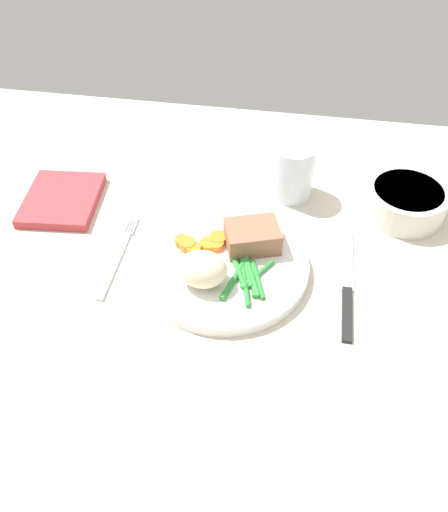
{
  "coord_description": "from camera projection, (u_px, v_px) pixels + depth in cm",
  "views": [
    {
      "loc": [
        4.9,
        -48.67,
        56.2
      ],
      "look_at": [
        -3.42,
        1.47,
        4.6
      ],
      "focal_mm": 37.07,
      "sensor_mm": 36.0,
      "label": 1
    }
  ],
  "objects": [
    {
      "name": "water_glass",
      "position": [
        292.0,
        174.0,
        0.83
      ],
      "size": [
        6.89,
        6.89,
        9.03
      ],
      "color": "silver",
      "rests_on": "dining_table"
    },
    {
      "name": "dinner_plate",
      "position": [
        224.0,
        265.0,
        0.74
      ],
      "size": [
        23.64,
        23.64,
        1.6
      ],
      "primitive_type": "cylinder",
      "color": "white",
      "rests_on": "dining_table"
    },
    {
      "name": "salad_bowl",
      "position": [
        406.0,
        200.0,
        0.81
      ],
      "size": [
        12.28,
        12.28,
        4.69
      ],
      "color": "silver",
      "rests_on": "dining_table"
    },
    {
      "name": "carrot_slices",
      "position": [
        201.0,
        244.0,
        0.75
      ],
      "size": [
        7.22,
        5.03,
        1.23
      ],
      "color": "orange",
      "rests_on": "dinner_plate"
    },
    {
      "name": "dining_table",
      "position": [
        246.0,
        284.0,
        0.74
      ],
      "size": [
        120.0,
        90.0,
        2.0
      ],
      "color": "beige",
      "rests_on": "ground"
    },
    {
      "name": "green_beans",
      "position": [
        247.0,
        276.0,
        0.71
      ],
      "size": [
        6.63,
        9.75,
        0.81
      ],
      "color": "#2D8C38",
      "rests_on": "dinner_plate"
    },
    {
      "name": "napkin",
      "position": [
        62.0,
        200.0,
        0.84
      ],
      "size": [
        12.33,
        14.05,
        1.47
      ],
      "primitive_type": "cube",
      "rotation": [
        0.0,
        0.0,
        0.09
      ],
      "color": "#B2383D",
      "rests_on": "dining_table"
    },
    {
      "name": "meat_portion",
      "position": [
        251.0,
        236.0,
        0.74
      ],
      "size": [
        8.78,
        7.63,
        3.44
      ],
      "primitive_type": "cube",
      "rotation": [
        0.0,
        0.0,
        0.33
      ],
      "color": "#936047",
      "rests_on": "dinner_plate"
    },
    {
      "name": "mashed_potatoes",
      "position": [
        203.0,
        269.0,
        0.69
      ],
      "size": [
        6.53,
        5.3,
        4.86
      ],
      "primitive_type": "ellipsoid",
      "color": "beige",
      "rests_on": "dinner_plate"
    },
    {
      "name": "fork",
      "position": [
        118.0,
        256.0,
        0.76
      ],
      "size": [
        1.44,
        16.6,
        0.4
      ],
      "rotation": [
        0.0,
        0.0,
        0.01
      ],
      "color": "silver",
      "rests_on": "dining_table"
    },
    {
      "name": "knife",
      "position": [
        347.0,
        284.0,
        0.72
      ],
      "size": [
        1.7,
        20.5,
        0.64
      ],
      "rotation": [
        0.0,
        0.0,
        0.08
      ],
      "color": "black",
      "rests_on": "dining_table"
    }
  ]
}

